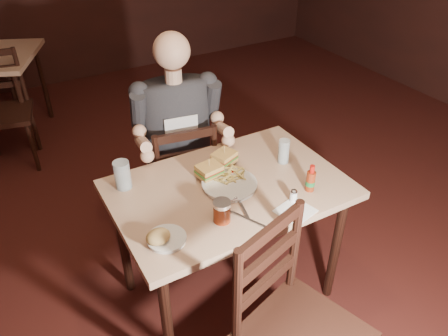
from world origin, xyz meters
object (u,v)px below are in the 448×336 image
dinner_plate (230,185)px  syrup_dispenser (222,211)px  chair_far (180,179)px  glass_right (284,151)px  diner (178,115)px  main_table (229,200)px  glass_left (122,175)px  bg_chair_near (3,114)px  side_plate (167,239)px  hot_sauce (311,178)px

dinner_plate → syrup_dispenser: (-0.16, -0.20, 0.05)m
chair_far → glass_right: bearing=133.3°
diner → syrup_dispenser: 0.77m
main_table → dinner_plate: bearing=18.2°
main_table → chair_far: (-0.01, 0.59, -0.24)m
dinner_plate → syrup_dispenser: syrup_dispenser is taller
main_table → diner: bearing=91.6°
diner → syrup_dispenser: diner is taller
glass_left → bg_chair_near: bearing=102.8°
bg_chair_near → dinner_plate: bearing=-55.1°
syrup_dispenser → chair_far: bearing=79.7°
glass_left → side_plate: 0.45m
main_table → diner: diner is taller
main_table → glass_left: size_ratio=7.88×
bg_chair_near → glass_right: bg_chair_near is taller
chair_far → glass_right: (0.37, -0.55, 0.39)m
hot_sauce → side_plate: hot_sauce is taller
chair_far → glass_right: glass_right is taller
syrup_dispenser → main_table: bearing=52.7°
chair_far → diner: bearing=90.0°
main_table → glass_left: 0.54m
bg_chair_near → hot_sauce: size_ratio=6.43×
glass_left → syrup_dispenser: (0.29, -0.45, -0.02)m
main_table → syrup_dispenser: syrup_dispenser is taller
chair_far → syrup_dispenser: 0.89m
bg_chair_near → glass_left: size_ratio=6.32×
chair_far → hot_sauce: hot_sauce is taller
main_table → syrup_dispenser: bearing=-127.5°
bg_chair_near → syrup_dispenser: size_ratio=8.71×
glass_right → diner: bearing=126.8°
diner → glass_right: 0.63m
hot_sauce → syrup_dispenser: hot_sauce is taller
dinner_plate → side_plate: dinner_plate is taller
main_table → diner: (-0.02, 0.55, 0.24)m
bg_chair_near → dinner_plate: (0.86, -2.06, 0.32)m
syrup_dispenser → diner: bearing=79.7°
main_table → side_plate: bearing=-154.9°
bg_chair_near → chair_far: bearing=-47.7°
bg_chair_near → dinner_plate: size_ratio=3.44×
glass_right → hot_sauce: 0.27m
glass_right → dinner_plate: bearing=-173.0°
chair_far → diner: (-0.01, -0.05, 0.47)m
diner → hot_sauce: 0.84m
chair_far → hot_sauce: size_ratio=6.25×
chair_far → diner: size_ratio=0.97×
main_table → glass_left: (-0.45, 0.25, 0.16)m
chair_far → hot_sauce: 0.96m
diner → hot_sauce: (0.34, -0.77, -0.08)m
glass_right → side_plate: (-0.78, -0.24, -0.06)m
bg_chair_near → diner: diner is taller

